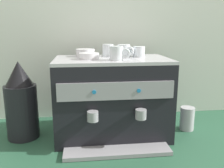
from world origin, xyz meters
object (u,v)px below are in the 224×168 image
object	(u,v)px
ceramic_cup_0	(117,53)
ceramic_bowl_1	(85,53)
espresso_machine	(112,98)
ceramic_cup_2	(138,52)
coffee_grinder	(21,103)
milk_pitcher	(187,118)
ceramic_cup_3	(108,50)
ceramic_bowl_0	(89,56)
ceramic_cup_1	(124,51)

from	to	relation	value
ceramic_cup_0	ceramic_bowl_1	distance (m)	0.25
espresso_machine	ceramic_bowl_1	bearing A→B (deg)	144.44
ceramic_cup_2	coffee_grinder	size ratio (longest dim) A/B	0.21
coffee_grinder	milk_pitcher	xyz separation A→B (m)	(0.99, -0.01, -0.14)
milk_pitcher	espresso_machine	bearing A→B (deg)	-178.07
espresso_machine	ceramic_cup_0	bearing A→B (deg)	-78.64
ceramic_cup_3	espresso_machine	bearing A→B (deg)	-84.54
ceramic_bowl_0	ceramic_bowl_1	size ratio (longest dim) A/B	1.00
ceramic_bowl_0	ceramic_bowl_1	world-z (taller)	ceramic_bowl_1
ceramic_cup_0	milk_pitcher	xyz separation A→B (m)	(0.46, 0.10, -0.42)
ceramic_bowl_0	ceramic_cup_1	bearing A→B (deg)	23.26
coffee_grinder	ceramic_cup_0	bearing A→B (deg)	-11.40
espresso_machine	ceramic_cup_2	size ratio (longest dim) A/B	6.86
ceramic_cup_1	milk_pitcher	xyz separation A→B (m)	(0.39, -0.05, -0.42)
ceramic_cup_3	ceramic_bowl_1	bearing A→B (deg)	179.27
ceramic_cup_0	ceramic_cup_2	xyz separation A→B (m)	(0.14, 0.14, -0.01)
ceramic_bowl_1	milk_pitcher	world-z (taller)	ceramic_bowl_1
ceramic_cup_2	ceramic_bowl_0	xyz separation A→B (m)	(-0.29, -0.07, -0.01)
espresso_machine	ceramic_bowl_1	distance (m)	0.31
ceramic_cup_0	ceramic_cup_1	bearing A→B (deg)	67.50
espresso_machine	ceramic_cup_1	size ratio (longest dim) A/B	6.31
ceramic_bowl_0	espresso_machine	bearing A→B (deg)	8.28
espresso_machine	ceramic_bowl_0	xyz separation A→B (m)	(-0.13, -0.02, 0.25)
ceramic_bowl_1	ceramic_cup_3	bearing A→B (deg)	-0.73
ceramic_cup_3	ceramic_bowl_0	bearing A→B (deg)	-134.31
ceramic_cup_0	milk_pitcher	world-z (taller)	ceramic_cup_0
ceramic_cup_1	ceramic_cup_3	bearing A→B (deg)	160.34
ceramic_cup_3	coffee_grinder	distance (m)	0.58
ceramic_bowl_1	coffee_grinder	world-z (taller)	ceramic_bowl_1
ceramic_cup_1	ceramic_cup_3	xyz separation A→B (m)	(-0.09, 0.03, -0.00)
ceramic_cup_2	ceramic_cup_3	distance (m)	0.18
ceramic_cup_0	ceramic_bowl_1	size ratio (longest dim) A/B	0.97
ceramic_bowl_1	milk_pitcher	distance (m)	0.74
ceramic_cup_0	ceramic_bowl_0	world-z (taller)	ceramic_cup_0
espresso_machine	coffee_grinder	size ratio (longest dim) A/B	1.43
ceramic_cup_1	ceramic_bowl_0	distance (m)	0.23
ceramic_cup_2	milk_pitcher	distance (m)	0.52
ceramic_cup_0	ceramic_cup_3	size ratio (longest dim) A/B	1.19
ceramic_cup_1	milk_pitcher	bearing A→B (deg)	-7.97
ceramic_cup_2	ceramic_bowl_1	distance (m)	0.31
espresso_machine	ceramic_cup_0	xyz separation A→B (m)	(0.02, -0.08, 0.27)
espresso_machine	ceramic_bowl_1	size ratio (longest dim) A/B	5.76
ceramic_cup_0	ceramic_bowl_1	xyz separation A→B (m)	(-0.16, 0.19, -0.02)
ceramic_bowl_1	ceramic_cup_1	bearing A→B (deg)	-8.49
ceramic_cup_1	ceramic_cup_3	distance (m)	0.10
ceramic_cup_3	ceramic_bowl_1	distance (m)	0.14
ceramic_cup_2	milk_pitcher	size ratio (longest dim) A/B	0.65
ceramic_cup_0	ceramic_cup_2	distance (m)	0.20
ceramic_cup_2	ceramic_bowl_0	distance (m)	0.30
ceramic_bowl_0	milk_pitcher	xyz separation A→B (m)	(0.60, 0.03, -0.40)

